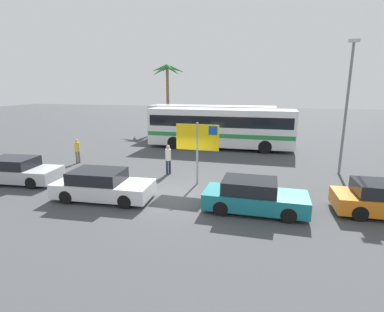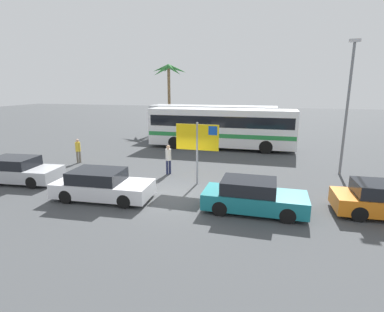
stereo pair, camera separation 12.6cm
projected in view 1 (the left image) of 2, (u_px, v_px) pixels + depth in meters
name	position (u px, v px, depth m)	size (l,w,h in m)	color
ground	(175.00, 195.00, 14.03)	(120.00, 120.00, 0.00)	#424447
bus_front_coach	(220.00, 126.00, 24.10)	(11.54, 2.60, 3.17)	white
bus_rear_coach	(211.00, 121.00, 27.86)	(11.54, 2.60, 3.17)	silver
ferry_sign	(198.00, 140.00, 15.03)	(2.20, 0.12, 3.20)	gray
car_white	(102.00, 185.00, 13.37)	(4.41, 2.06, 1.32)	silver
car_teal	(254.00, 196.00, 12.05)	(4.10, 1.75, 1.32)	#19757F
car_silver	(17.00, 171.00, 15.67)	(4.40, 2.16, 1.32)	#B7BABF
pedestrian_near_sign	(168.00, 157.00, 17.06)	(0.32, 0.32, 1.70)	#1E2347
pedestrian_by_bus	(77.00, 149.00, 19.56)	(0.32, 0.32, 1.59)	#706656
lamp_post_left_side	(347.00, 104.00, 16.39)	(0.56, 0.20, 7.34)	slate
palm_tree_seaside	(167.00, 76.00, 33.57)	(4.16, 3.73, 7.30)	brown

